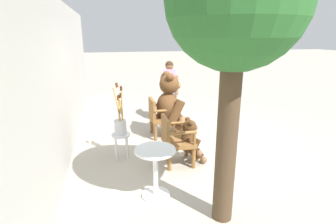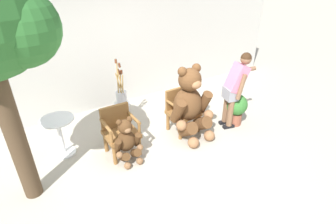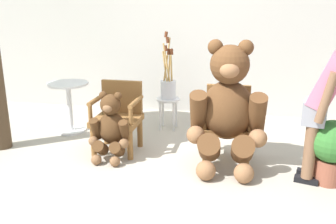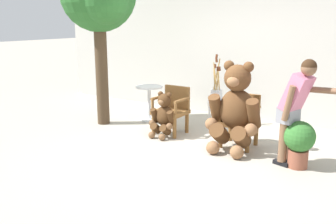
{
  "view_description": "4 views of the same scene",
  "coord_description": "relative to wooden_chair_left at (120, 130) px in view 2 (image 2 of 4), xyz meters",
  "views": [
    {
      "loc": [
        -4.74,
        1.58,
        2.2
      ],
      "look_at": [
        0.39,
        0.38,
        0.63
      ],
      "focal_mm": 28.0,
      "sensor_mm": 36.0,
      "label": 1
    },
    {
      "loc": [
        -2.08,
        -3.16,
        2.96
      ],
      "look_at": [
        -0.02,
        -0.04,
        0.87
      ],
      "focal_mm": 28.0,
      "sensor_mm": 36.0,
      "label": 2
    },
    {
      "loc": [
        0.76,
        -3.74,
        1.85
      ],
      "look_at": [
        -0.01,
        0.33,
        0.59
      ],
      "focal_mm": 40.0,
      "sensor_mm": 36.0,
      "label": 3
    },
    {
      "loc": [
        2.91,
        -5.17,
        2.06
      ],
      "look_at": [
        -0.36,
        -0.12,
        0.57
      ],
      "focal_mm": 40.0,
      "sensor_mm": 36.0,
      "label": 4
    }
  ],
  "objects": [
    {
      "name": "ground_plane",
      "position": [
        0.67,
        -0.51,
        -0.46
      ],
      "size": [
        60.0,
        60.0,
        0.0
      ],
      "primitive_type": "plane",
      "color": "#A8A091"
    },
    {
      "name": "back_wall",
      "position": [
        0.67,
        1.89,
        0.94
      ],
      "size": [
        10.0,
        0.16,
        2.8
      ],
      "primitive_type": "cube",
      "color": "beige",
      "rests_on": "ground"
    },
    {
      "name": "wooden_chair_left",
      "position": [
        0.0,
        0.0,
        0.0
      ],
      "size": [
        0.57,
        0.53,
        0.86
      ],
      "color": "brown",
      "rests_on": "ground"
    },
    {
      "name": "wooden_chair_right",
      "position": [
        1.34,
        -0.0,
        0.0
      ],
      "size": [
        0.57,
        0.53,
        0.86
      ],
      "color": "brown",
      "rests_on": "ground"
    },
    {
      "name": "teddy_bear_large",
      "position": [
        1.35,
        -0.26,
        0.24
      ],
      "size": [
        0.86,
        0.81,
        1.43
      ],
      "color": "brown",
      "rests_on": "ground"
    },
    {
      "name": "teddy_bear_small",
      "position": [
        -0.0,
        -0.29,
        -0.06
      ],
      "size": [
        0.49,
        0.46,
        0.82
      ],
      "color": "#4C3019",
      "rests_on": "ground"
    },
    {
      "name": "person_visitor",
      "position": [
        2.31,
        -0.45,
        0.46
      ],
      "size": [
        0.82,
        0.48,
        1.55
      ],
      "color": "black",
      "rests_on": "ground"
    },
    {
      "name": "white_stool",
      "position": [
        0.46,
        0.9,
        -0.11
      ],
      "size": [
        0.34,
        0.34,
        0.46
      ],
      "color": "silver",
      "rests_on": "ground"
    },
    {
      "name": "brush_bucket",
      "position": [
        0.46,
        0.9,
        0.19
      ],
      "size": [
        0.22,
        0.22,
        0.95
      ],
      "color": "silver",
      "rests_on": "white_stool"
    },
    {
      "name": "round_side_table",
      "position": [
        -0.89,
        0.51,
        -0.01
      ],
      "size": [
        0.56,
        0.56,
        0.72
      ],
      "color": "silver",
      "rests_on": "ground"
    },
    {
      "name": "potted_plant",
      "position": [
        2.41,
        -0.46,
        -0.07
      ],
      "size": [
        0.44,
        0.44,
        0.68
      ],
      "color": "brown",
      "rests_on": "ground"
    }
  ]
}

